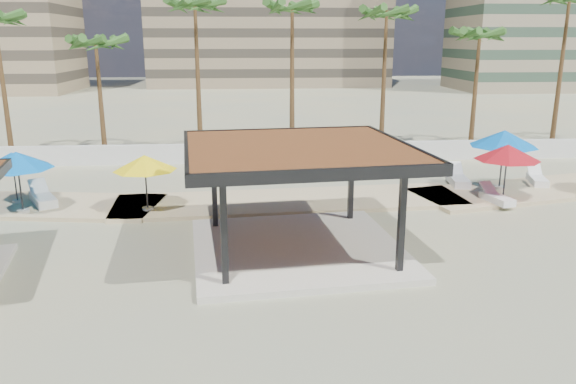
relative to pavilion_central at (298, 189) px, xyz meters
name	(u,v)px	position (x,y,z in m)	size (l,w,h in m)	color
ground	(249,261)	(-1.75, -0.84, -2.30)	(200.00, 200.00, 0.00)	tan
promenade	(290,198)	(0.25, 6.83, -2.24)	(44.45, 7.97, 0.24)	#C6B284
boundary_wall	(246,153)	(-1.75, 15.16, -1.70)	(56.00, 0.30, 1.20)	silver
pavilion_central	(298,189)	(0.00, 0.00, 0.00)	(8.36, 8.36, 3.86)	beige
umbrella_a	(12,160)	(-12.15, 6.58, -0.15)	(3.34, 3.34, 2.30)	beige
umbrella_b	(145,163)	(-6.07, 4.96, -0.05)	(3.26, 3.26, 2.41)	beige
umbrella_c	(508,153)	(9.95, 5.22, 0.11)	(3.78, 3.78, 2.60)	beige
umbrella_d	(504,139)	(10.71, 7.29, 0.38)	(3.63, 3.63, 2.91)	beige
umbrella_f	(17,161)	(-11.31, 4.96, 0.14)	(3.48, 3.48, 2.63)	beige
lounger_a	(43,198)	(-10.94, 6.34, -1.91)	(1.87, 2.47, 0.91)	white
lounger_b	(496,198)	(9.54, 5.01, -1.94)	(1.02, 2.07, 0.75)	white
lounger_c	(458,179)	(9.02, 8.42, -1.90)	(1.12, 2.51, 0.92)	white
lounger_d	(537,179)	(13.14, 8.23, -1.93)	(1.20, 2.24, 0.81)	white
palm_c	(96,47)	(-10.75, 17.26, 4.57)	(3.00, 3.00, 7.97)	brown
palm_d	(195,12)	(-4.75, 18.06, 6.68)	(3.00, 3.00, 10.21)	brown
palm_e	(292,14)	(1.25, 17.56, 6.55)	(3.00, 3.00, 10.07)	brown
palm_f	(386,19)	(7.25, 17.76, 6.26)	(3.00, 3.00, 9.76)	brown
palm_g	(480,39)	(13.25, 17.36, 5.04)	(3.00, 3.00, 8.46)	brown
palm_h	(569,5)	(19.25, 17.96, 7.18)	(3.00, 3.00, 10.74)	brown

